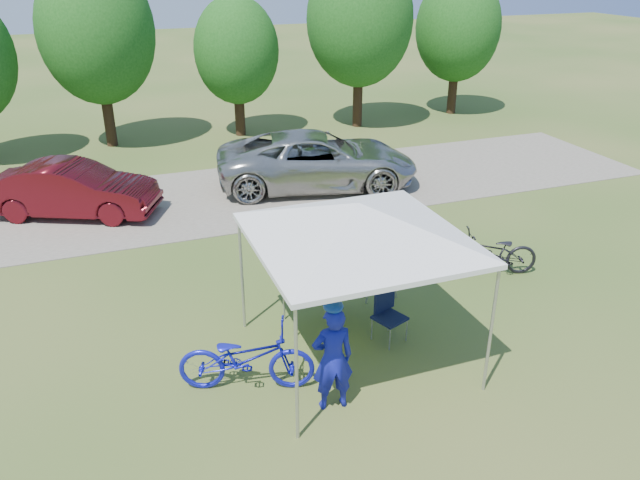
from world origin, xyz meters
The scene contains 13 objects.
ground centered at (0.00, 0.00, 0.00)m, with size 100.00×100.00×0.00m, color #2D5119.
gravel_strip centered at (0.00, 8.00, 0.01)m, with size 24.00×5.00×0.02m, color gray.
canopy centered at (0.00, 0.00, 2.65)m, with size 4.53×4.53×3.00m.
treeline centered at (-0.29, 14.05, 3.53)m, with size 24.89×4.28×6.30m.
folding_table centered at (0.05, 1.17, 0.67)m, with size 1.74×0.72×0.71m.
folding_chair centered at (0.73, 0.33, 0.55)m, with size 0.61×0.64×0.93m.
cooler centered at (-0.40, 1.17, 0.88)m, with size 0.46×0.31×0.33m.
ice_cream_cup centered at (0.64, 1.12, 0.75)m, with size 0.09×0.09×0.07m, color gold.
cyclist centered at (-0.81, -1.04, 0.84)m, with size 0.61×0.40×1.67m, color #111691.
bike_blue centered at (-1.87, -0.18, 0.54)m, with size 0.72×2.06×1.08m, color #1519B9.
bike_dark centered at (3.78, 1.68, 0.49)m, with size 0.65×1.86×0.97m, color black.
minivan centered at (2.23, 7.91, 0.79)m, with size 2.57×5.57×1.55m, color #ABAAA6.
sedan centered at (-4.23, 8.03, 0.70)m, with size 1.43×4.11×1.35m, color #4E0D13.
Camera 1 is at (-3.52, -7.86, 6.11)m, focal length 35.00 mm.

